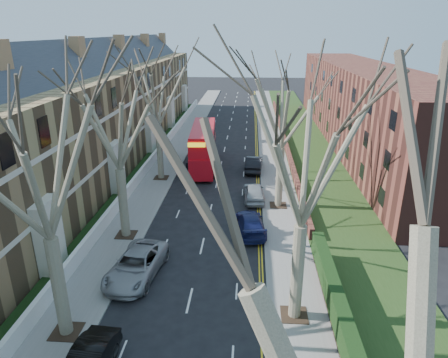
# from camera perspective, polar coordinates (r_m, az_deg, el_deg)

# --- Properties ---
(pavement_left) EXTENTS (3.00, 102.00, 0.12)m
(pavement_left) POSITION_cam_1_polar(r_m,az_deg,el_deg) (51.17, -6.66, 4.41)
(pavement_left) COLOR slate
(pavement_left) RESTS_ON ground
(pavement_right) EXTENTS (3.00, 102.00, 0.12)m
(pavement_right) POSITION_cam_1_polar(r_m,az_deg,el_deg) (50.42, 6.92, 4.15)
(pavement_right) COLOR slate
(pavement_right) RESTS_ON ground
(terrace_left) EXTENTS (9.70, 78.00, 13.60)m
(terrace_left) POSITION_cam_1_polar(r_m,az_deg,el_deg) (44.53, -18.64, 8.30)
(terrace_left) COLOR olive
(terrace_left) RESTS_ON ground
(flats_right) EXTENTS (13.97, 54.00, 10.00)m
(flats_right) POSITION_cam_1_polar(r_m,az_deg,el_deg) (55.01, 19.12, 9.83)
(flats_right) COLOR brown
(flats_right) RESTS_ON ground
(front_wall_left) EXTENTS (0.30, 78.00, 1.00)m
(front_wall_left) POSITION_cam_1_polar(r_m,az_deg,el_deg) (43.89, -10.64, 2.21)
(front_wall_left) COLOR white
(front_wall_left) RESTS_ON ground
(grass_verge_right) EXTENTS (6.00, 102.00, 0.06)m
(grass_verge_right) POSITION_cam_1_polar(r_m,az_deg,el_deg) (50.85, 12.00, 4.09)
(grass_verge_right) COLOR #223B15
(grass_verge_right) RESTS_ON ground
(tree_left_mid) EXTENTS (10.50, 10.50, 14.71)m
(tree_left_mid) POSITION_cam_1_polar(r_m,az_deg,el_deg) (18.29, -25.37, 3.88)
(tree_left_mid) COLOR #69604B
(tree_left_mid) RESTS_ON ground
(tree_left_far) EXTENTS (10.15, 10.15, 14.22)m
(tree_left_far) POSITION_cam_1_polar(r_m,az_deg,el_deg) (27.27, -15.42, 9.39)
(tree_left_far) COLOR #69604B
(tree_left_far) RESTS_ON ground
(tree_left_dist) EXTENTS (10.50, 10.50, 14.71)m
(tree_left_dist) POSITION_cam_1_polar(r_m,az_deg,el_deg) (38.63, -9.73, 13.41)
(tree_left_dist) COLOR #69604B
(tree_left_dist) RESTS_ON ground
(tree_right_mid) EXTENTS (10.50, 10.50, 14.71)m
(tree_right_mid) POSITION_cam_1_polar(r_m,az_deg,el_deg) (18.10, 11.81, 5.30)
(tree_right_mid) COLOR #69604B
(tree_right_mid) RESTS_ON ground
(tree_right_far) EXTENTS (10.15, 10.15, 14.22)m
(tree_right_far) POSITION_cam_1_polar(r_m,az_deg,el_deg) (31.81, 8.53, 11.41)
(tree_right_far) COLOR #69604B
(tree_right_far) RESTS_ON ground
(double_decker_bus) EXTENTS (3.18, 10.64, 4.41)m
(double_decker_bus) POSITION_cam_1_polar(r_m,az_deg,el_deg) (43.16, -2.98, 4.38)
(double_decker_bus) COLOR red
(double_decker_bus) RESTS_ON ground
(car_left_far) EXTENTS (3.28, 5.91, 1.56)m
(car_left_far) POSITION_cam_1_polar(r_m,az_deg,el_deg) (25.34, -12.41, -11.92)
(car_left_far) COLOR #939498
(car_left_far) RESTS_ON ground
(car_right_near) EXTENTS (2.63, 5.10, 1.42)m
(car_right_near) POSITION_cam_1_polar(r_m,az_deg,el_deg) (29.86, 3.77, -6.32)
(car_right_near) COLOR #151A4C
(car_right_near) RESTS_ON ground
(car_right_mid) EXTENTS (2.08, 4.54, 1.51)m
(car_right_mid) POSITION_cam_1_polar(r_m,az_deg,el_deg) (35.27, 4.30, -1.87)
(car_right_mid) COLOR #A1A5A9
(car_right_mid) RESTS_ON ground
(car_right_far) EXTENTS (1.97, 4.86, 1.57)m
(car_right_far) POSITION_cam_1_polar(r_m,az_deg,el_deg) (42.71, 4.31, 2.23)
(car_right_far) COLOR black
(car_right_far) RESTS_ON ground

